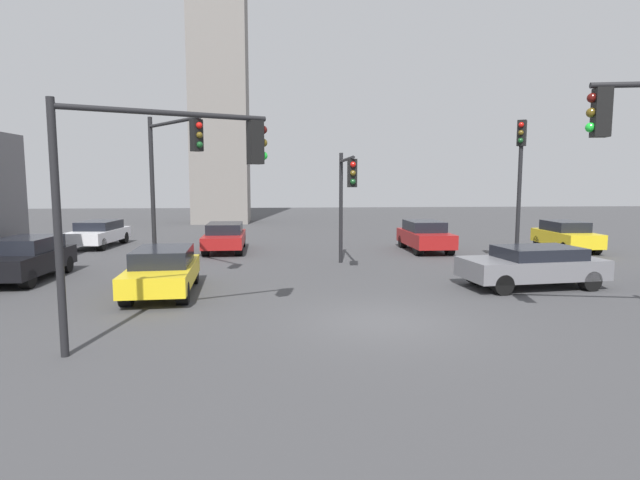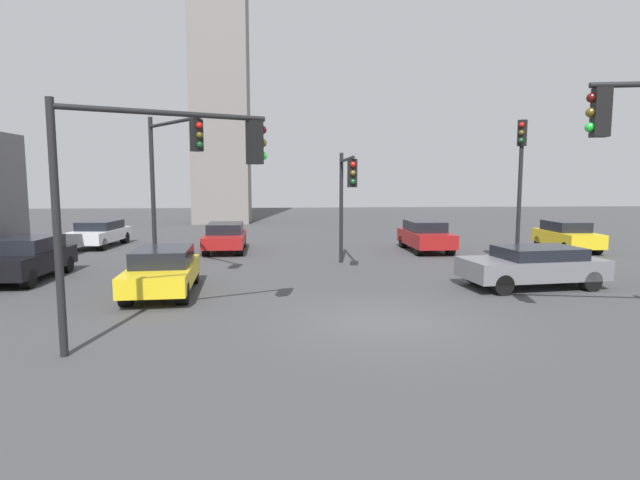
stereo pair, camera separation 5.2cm
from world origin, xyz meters
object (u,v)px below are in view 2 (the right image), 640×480
traffic_light_4 (521,167)px  car_7 (99,233)px  car_3 (163,270)px  car_1 (533,265)px  car_2 (26,258)px  traffic_light_0 (172,163)px  traffic_light_2 (164,170)px  car_4 (225,236)px  car_5 (425,235)px  traffic_light_1 (347,186)px  car_0 (567,235)px

traffic_light_4 → car_7: traffic_light_4 is taller
car_3 → car_1: bearing=86.2°
car_2 → car_7: bearing=-175.4°
car_2 → traffic_light_4: bearing=93.6°
car_2 → car_7: car_2 is taller
traffic_light_0 → traffic_light_2: traffic_light_0 is taller
traffic_light_4 → car_2: bearing=-52.5°
car_4 → car_5: 10.04m
traffic_light_2 → car_4: size_ratio=1.11×
traffic_light_4 → car_1: 5.00m
traffic_light_0 → car_2: bearing=-131.9°
car_4 → car_5: size_ratio=1.08×
traffic_light_1 → traffic_light_2: size_ratio=0.91×
traffic_light_0 → car_7: (-5.96, 9.88, -3.40)m
traffic_light_0 → car_1: bearing=43.6°
car_2 → car_7: size_ratio=0.96×
car_4 → car_7: (-6.94, 2.34, -0.02)m
traffic_light_4 → car_5: traffic_light_4 is taller
car_0 → car_4: 17.20m
traffic_light_2 → traffic_light_4: (11.96, 8.50, 0.28)m
car_3 → traffic_light_1: bearing=117.2°
traffic_light_4 → car_0: traffic_light_4 is taller
car_7 → traffic_light_2: bearing=27.5°
car_0 → car_5: car_5 is taller
car_3 → traffic_light_0: bearing=177.6°
car_0 → traffic_light_2: bearing=-50.4°
car_3 → car_2: bearing=-120.0°
car_0 → car_5: 7.16m
traffic_light_0 → car_0: 19.53m
traffic_light_4 → car_4: bearing=-81.9°
car_4 → traffic_light_2: bearing=-0.3°
traffic_light_1 → car_4: 8.36m
traffic_light_2 → car_1: (10.84, 4.94, -3.04)m
traffic_light_2 → car_1: 12.29m
car_0 → car_7: car_0 is taller
traffic_light_4 → traffic_light_2: bearing=-19.9°
car_4 → traffic_light_0: bearing=-8.9°
traffic_light_0 → traffic_light_1: (6.34, 1.65, -0.82)m
car_7 → car_3: bearing=31.0°
traffic_light_1 → car_1: 7.37m
car_1 → car_3: 12.06m
car_1 → car_7: car_7 is taller
traffic_light_4 → car_7: bearing=-79.1°
car_0 → car_7: size_ratio=0.87×
car_5 → car_7: car_5 is taller
car_2 → car_7: 9.39m
traffic_light_0 → car_2: size_ratio=1.32×
traffic_light_4 → car_3: bearing=-40.2°
car_1 → car_7: size_ratio=1.03×
car_2 → car_3: car_2 is taller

